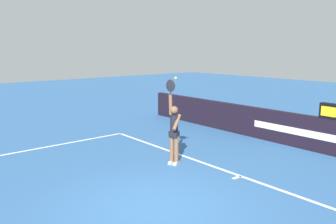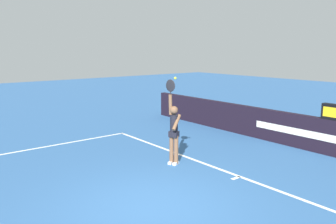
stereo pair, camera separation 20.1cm
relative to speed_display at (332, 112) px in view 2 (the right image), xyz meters
The scene contains 6 objects.
ground_plane 6.52m from the speed_display, 94.77° to the right, with size 60.00×60.00×0.00m, color #2F5B92.
court_lines 6.54m from the speed_display, 94.76° to the right, with size 11.70×5.76×0.00m.
back_wall 0.96m from the speed_display, behind, with size 15.64×0.23×1.11m.
speed_display is the anchor object (origin of this frame).
tennis_player 4.88m from the speed_display, 118.88° to the right, with size 0.50×0.43×2.40m.
tennis_ball 5.01m from the speed_display, 115.76° to the right, with size 0.07×0.07×0.07m.
Camera 2 is at (5.23, -3.74, 3.20)m, focal length 36.04 mm.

